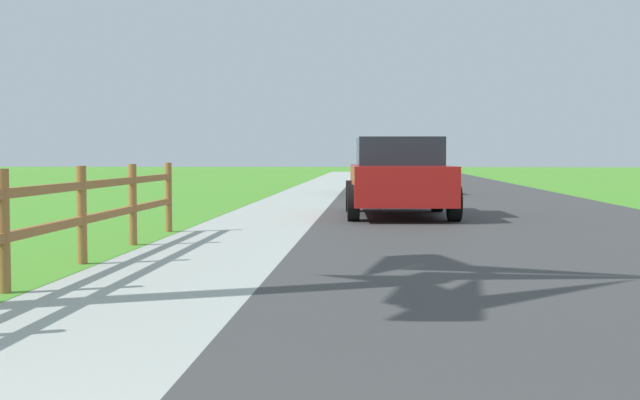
% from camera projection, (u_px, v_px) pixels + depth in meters
% --- Properties ---
extents(ground_plane, '(120.00, 120.00, 0.00)m').
position_uv_depth(ground_plane, '(340.00, 194.00, 26.01)').
color(ground_plane, '#4B922B').
extents(road_asphalt, '(7.00, 66.00, 0.01)m').
position_uv_depth(road_asphalt, '(446.00, 191.00, 27.78)').
color(road_asphalt, '#3B3B3B').
rests_on(road_asphalt, ground).
extents(curb_concrete, '(6.00, 66.00, 0.01)m').
position_uv_depth(curb_concrete, '(254.00, 191.00, 28.19)').
color(curb_concrete, '#A4AAA2').
rests_on(curb_concrete, ground).
extents(grass_verge, '(5.00, 66.00, 0.00)m').
position_uv_depth(grass_verge, '(211.00, 191.00, 28.29)').
color(grass_verge, '#4B922B').
rests_on(grass_verge, ground).
extents(rail_fence, '(0.11, 11.77, 1.10)m').
position_uv_depth(rail_fence, '(3.00, 222.00, 7.20)').
color(rail_fence, '#936032').
rests_on(rail_fence, ground).
extents(parked_suv_red, '(2.21, 4.30, 1.57)m').
position_uv_depth(parked_suv_red, '(399.00, 177.00, 16.46)').
color(parked_suv_red, maroon).
rests_on(parked_suv_red, ground).
extents(parked_car_black, '(2.28, 4.89, 1.54)m').
position_uv_depth(parked_car_black, '(392.00, 169.00, 25.73)').
color(parked_car_black, black).
rests_on(parked_car_black, ground).
extents(parked_car_silver, '(2.26, 4.82, 1.50)m').
position_uv_depth(parked_car_silver, '(390.00, 166.00, 35.04)').
color(parked_car_silver, '#B7BABF').
rests_on(parked_car_silver, ground).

